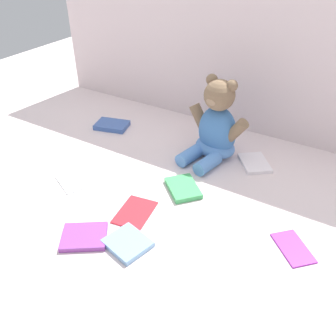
# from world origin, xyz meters

# --- Properties ---
(ground_plane) EXTENTS (3.20, 3.20, 0.00)m
(ground_plane) POSITION_xyz_m (0.00, 0.00, 0.00)
(ground_plane) COLOR silver
(backdrop_drape) EXTENTS (1.72, 0.03, 0.69)m
(backdrop_drape) POSITION_xyz_m (0.00, 0.45, 0.34)
(backdrop_drape) COLOR silver
(backdrop_drape) RESTS_ON ground_plane
(teddy_bear) EXTENTS (0.25, 0.24, 0.30)m
(teddy_bear) POSITION_xyz_m (0.04, 0.19, 0.11)
(teddy_bear) COLOR #3F72B2
(teddy_bear) RESTS_ON ground_plane
(book_case_0) EXTENTS (0.15, 0.16, 0.01)m
(book_case_0) POSITION_xyz_m (0.19, 0.21, 0.01)
(book_case_0) COLOR white
(book_case_0) RESTS_ON ground_plane
(book_case_1) EXTENTS (0.15, 0.15, 0.02)m
(book_case_1) POSITION_xyz_m (0.05, -0.06, 0.01)
(book_case_1) COLOR #3CA458
(book_case_1) RESTS_ON ground_plane
(book_case_2) EXTENTS (0.12, 0.15, 0.01)m
(book_case_2) POSITION_xyz_m (-0.02, -0.23, 0.00)
(book_case_2) COLOR red
(book_case_2) RESTS_ON ground_plane
(book_case_3) EXTENTS (0.13, 0.12, 0.02)m
(book_case_3) POSITION_xyz_m (0.04, -0.35, 0.01)
(book_case_3) COLOR #76A5D1
(book_case_3) RESTS_ON ground_plane
(book_case_4) EXTENTS (0.14, 0.12, 0.01)m
(book_case_4) POSITION_xyz_m (-0.30, -0.21, 0.00)
(book_case_4) COLOR white
(book_case_4) RESTS_ON ground_plane
(book_case_5) EXTENTS (0.14, 0.14, 0.01)m
(book_case_5) POSITION_xyz_m (0.42, -0.13, 0.00)
(book_case_5) COLOR purple
(book_case_5) RESTS_ON ground_plane
(book_case_6) EXTENTS (0.16, 0.15, 0.02)m
(book_case_6) POSITION_xyz_m (-0.08, -0.39, 0.01)
(book_case_6) COLOR #843B95
(book_case_6) RESTS_ON ground_plane
(book_case_7) EXTENTS (0.15, 0.12, 0.02)m
(book_case_7) POSITION_xyz_m (-0.43, 0.17, 0.01)
(book_case_7) COLOR #3B5DA6
(book_case_7) RESTS_ON ground_plane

